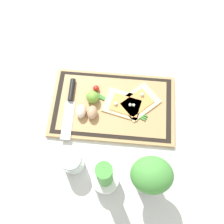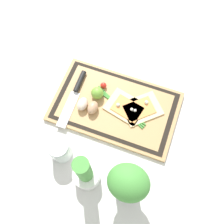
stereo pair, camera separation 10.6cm
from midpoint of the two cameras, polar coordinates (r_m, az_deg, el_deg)
ground_plane at (r=1.11m, az=3.41°, el=0.69°), size 6.00×6.00×0.00m
cutting_board at (r=1.10m, az=3.44°, el=0.89°), size 0.52×0.31×0.02m
pizza_slice_near at (r=1.09m, az=9.13°, el=0.40°), size 0.19×0.19×0.02m
pizza_slice_far at (r=1.08m, az=5.77°, el=0.77°), size 0.17×0.14×0.02m
knife at (r=1.11m, az=-5.06°, el=4.62°), size 0.04×0.27×0.02m
egg_brown at (r=1.06m, az=-1.40°, el=0.64°), size 0.04×0.06×0.04m
egg_pink at (r=1.07m, az=-3.65°, el=1.43°), size 0.04×0.06×0.04m
lime at (r=1.08m, az=-0.46°, el=3.84°), size 0.05×0.05×0.05m
cherry_tomato_red at (r=1.11m, az=0.83°, el=5.48°), size 0.03×0.03×0.03m
scallion_bunch at (r=1.08m, az=4.56°, el=0.97°), size 0.25×0.12×0.01m
herb_pot at (r=0.94m, az=-2.44°, el=-13.72°), size 0.10×0.10×0.25m
sauce_jar at (r=1.01m, az=-8.24°, el=-8.59°), size 0.08×0.08×0.11m
herb_glass at (r=0.89m, az=6.98°, el=-15.74°), size 0.14×0.12×0.23m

